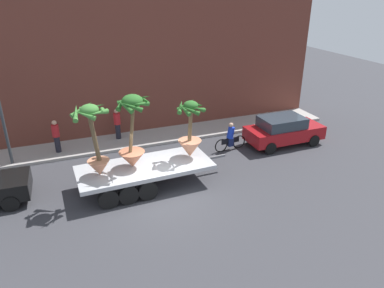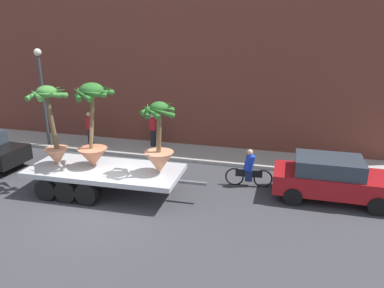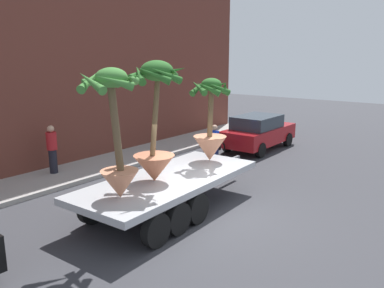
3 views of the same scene
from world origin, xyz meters
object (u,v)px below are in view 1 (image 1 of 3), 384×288
object	(u,v)px
pedestrian_near_gate	(56,136)
pedestrian_far_left	(117,123)
flatbed_trailer	(139,171)
potted_palm_middle	(95,142)
potted_palm_front	(132,135)
potted_palm_rear	(190,135)
cyclist	(230,138)
parked_car	(283,130)

from	to	relation	value
pedestrian_near_gate	pedestrian_far_left	xyz separation A→B (m)	(3.20, 0.63, 0.00)
flatbed_trailer	pedestrian_near_gate	xyz separation A→B (m)	(-3.10, 4.69, 0.28)
potted_palm_middle	pedestrian_far_left	size ratio (longest dim) A/B	1.75
pedestrian_near_gate	potted_palm_middle	bearing A→B (deg)	-73.63
potted_palm_front	pedestrian_far_left	xyz separation A→B (m)	(0.26, 5.21, -1.38)
potted_palm_middle	pedestrian_near_gate	size ratio (longest dim) A/B	1.75
potted_palm_rear	pedestrian_far_left	bearing A→B (deg)	113.68
pedestrian_near_gate	pedestrian_far_left	world-z (taller)	same
flatbed_trailer	potted_palm_rear	bearing A→B (deg)	3.54
flatbed_trailer	pedestrian_far_left	world-z (taller)	pedestrian_far_left
potted_palm_front	cyclist	distance (m)	6.09
cyclist	flatbed_trailer	bearing A→B (deg)	-159.36
cyclist	parked_car	world-z (taller)	parked_car
potted_palm_rear	potted_palm_front	distance (m)	2.56
flatbed_trailer	cyclist	bearing A→B (deg)	20.64
flatbed_trailer	potted_palm_middle	xyz separation A→B (m)	(-1.69, -0.11, 1.68)
potted_palm_middle	cyclist	size ratio (longest dim) A/B	1.63
potted_palm_rear	potted_palm_front	size ratio (longest dim) A/B	0.82
cyclist	pedestrian_far_left	distance (m)	6.21
potted_palm_rear	parked_car	distance (m)	6.25
flatbed_trailer	potted_palm_middle	bearing A→B (deg)	-176.19
potted_palm_middle	potted_palm_front	xyz separation A→B (m)	(1.53, 0.22, -0.02)
parked_car	pedestrian_far_left	size ratio (longest dim) A/B	2.43
flatbed_trailer	pedestrian_far_left	size ratio (longest dim) A/B	3.92
flatbed_trailer	cyclist	size ratio (longest dim) A/B	3.65
potted_palm_middle	cyclist	world-z (taller)	potted_palm_middle
cyclist	pedestrian_far_left	world-z (taller)	pedestrian_far_left
flatbed_trailer	cyclist	distance (m)	5.71
flatbed_trailer	potted_palm_front	world-z (taller)	potted_palm_front
potted_palm_front	cyclist	world-z (taller)	potted_palm_front
pedestrian_far_left	pedestrian_near_gate	bearing A→B (deg)	-168.91
potted_palm_front	pedestrian_far_left	world-z (taller)	potted_palm_front
cyclist	parked_car	size ratio (longest dim) A/B	0.44
flatbed_trailer	cyclist	world-z (taller)	cyclist
potted_palm_rear	potted_palm_front	xyz separation A→B (m)	(-2.53, -0.04, 0.43)
flatbed_trailer	pedestrian_near_gate	world-z (taller)	pedestrian_near_gate
potted_palm_rear	pedestrian_far_left	world-z (taller)	potted_palm_rear
potted_palm_rear	potted_palm_front	world-z (taller)	potted_palm_front
flatbed_trailer	cyclist	xyz separation A→B (m)	(5.34, 2.01, -0.09)
potted_palm_front	pedestrian_near_gate	xyz separation A→B (m)	(-2.94, 4.59, -1.38)
pedestrian_far_left	potted_palm_front	bearing A→B (deg)	-92.83
pedestrian_far_left	parked_car	bearing A→B (deg)	-24.21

